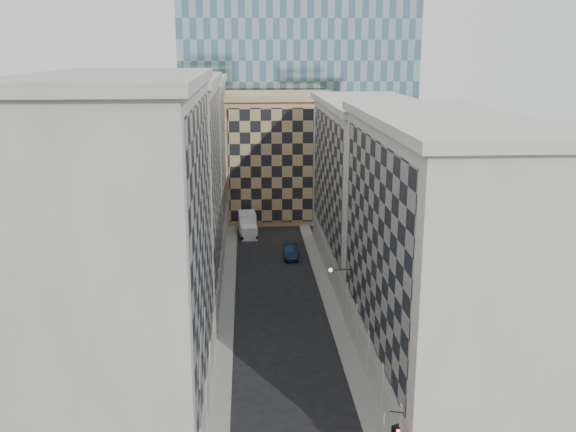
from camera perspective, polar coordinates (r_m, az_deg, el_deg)
name	(u,v)px	position (r m, az deg, el deg)	size (l,w,h in m)	color
sidewalk_west	(227,311)	(64.39, -5.46, -8.36)	(1.50, 100.00, 0.15)	gray
sidewalk_east	(332,308)	(64.89, 3.95, -8.14)	(1.50, 100.00, 0.15)	gray
bldg_left_a	(128,260)	(43.13, -14.01, -3.81)	(10.80, 22.80, 23.70)	gray
bldg_left_b	(168,194)	(64.26, -10.65, 1.95)	(10.80, 22.80, 22.70)	#9B9990
bldg_left_c	(187,161)	(85.84, -8.96, 4.83)	(10.80, 22.80, 21.70)	gray
bldg_right_a	(437,256)	(48.74, 13.10, -3.47)	(10.80, 26.80, 20.70)	#B5B2A6
bldg_right_b	(369,187)	(74.23, 7.17, 2.61)	(10.80, 28.80, 19.70)	#B5B2A6
tan_block	(279,155)	(98.57, -0.77, 5.44)	(16.80, 14.80, 18.80)	tan
church_tower	(263,38)	(111.34, -2.27, 15.53)	(7.20, 7.20, 51.50)	#312B26
flagpoles_left	(202,346)	(39.31, -7.63, -11.35)	(0.10, 6.33, 2.33)	gray
bracket_lamp	(333,270)	(57.03, 3.98, -4.81)	(1.98, 0.36, 0.36)	black
box_truck	(248,226)	(89.33, -3.61, -0.88)	(2.74, 5.78, 3.07)	white
dark_car	(291,252)	(79.70, 0.23, -3.19)	(1.64, 4.71, 1.55)	#0F1C37
shop_sign	(386,418)	(40.48, 8.69, -17.31)	(1.22, 0.66, 0.76)	black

